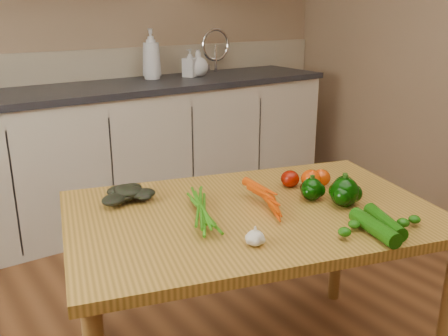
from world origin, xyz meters
TOP-DOWN VIEW (x-y plane):
  - room at (0.00, 0.17)m, footprint 4.04×5.04m
  - counter_run at (0.21, 2.19)m, footprint 2.84×0.64m
  - table at (-0.13, 0.48)m, footprint 1.46×1.15m
  - soap_bottle_a at (0.41, 2.30)m, footprint 0.16×0.16m
  - soap_bottle_b at (0.68, 2.24)m, footprint 0.12×0.12m
  - soap_bottle_c at (0.75, 2.24)m, footprint 0.20×0.20m
  - carrot_bunch at (-0.15, 0.48)m, footprint 0.28×0.24m
  - leafy_greens at (-0.46, 0.81)m, footprint 0.18×0.17m
  - garlic_bulb at (-0.29, 0.25)m, footprint 0.06×0.06m
  - pepper_a at (0.11, 0.43)m, footprint 0.08×0.08m
  - pepper_b at (0.23, 0.38)m, footprint 0.08×0.08m
  - pepper_c at (0.17, 0.32)m, footprint 0.10×0.10m
  - tomato_a at (0.14, 0.58)m, footprint 0.07×0.07m
  - tomato_b at (0.21, 0.53)m, footprint 0.08×0.08m
  - tomato_c at (0.25, 0.52)m, footprint 0.07×0.07m
  - zucchini_a at (0.13, 0.11)m, footprint 0.13×0.21m
  - zucchini_b at (0.07, 0.10)m, footprint 0.11×0.22m

SIDE VIEW (x-z plane):
  - counter_run at x=0.21m, z-range -0.11..1.03m
  - table at x=-0.13m, z-range 0.27..0.96m
  - garlic_bulb at x=-0.29m, z-range 0.69..0.74m
  - zucchini_a at x=0.13m, z-range 0.69..0.74m
  - zucchini_b at x=0.07m, z-range 0.69..0.74m
  - carrot_bunch at x=-0.15m, z-range 0.69..0.75m
  - tomato_a at x=0.14m, z-range 0.69..0.76m
  - tomato_c at x=0.25m, z-range 0.69..0.76m
  - tomato_b at x=0.21m, z-range 0.69..0.76m
  - pepper_a at x=0.11m, z-range 0.69..0.77m
  - pepper_b at x=0.23m, z-range 0.69..0.77m
  - leafy_greens at x=-0.46m, z-range 0.69..0.78m
  - pepper_c at x=0.17m, z-range 0.69..0.79m
  - soap_bottle_c at x=0.75m, z-range 0.90..1.08m
  - soap_bottle_b at x=0.68m, z-range 0.90..1.09m
  - soap_bottle_a at x=0.41m, z-range 0.90..1.23m
  - room at x=0.00m, z-range -0.07..2.57m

